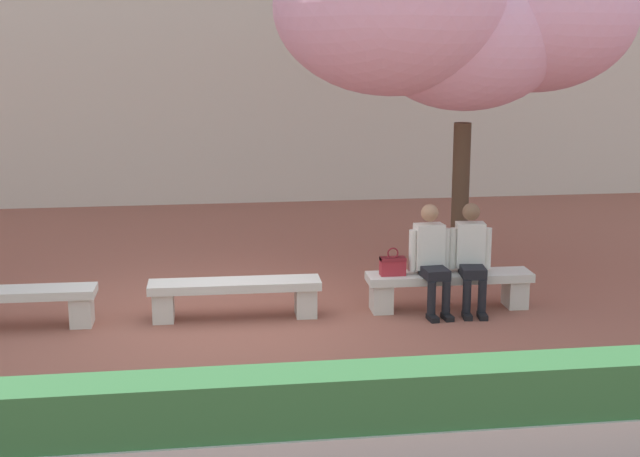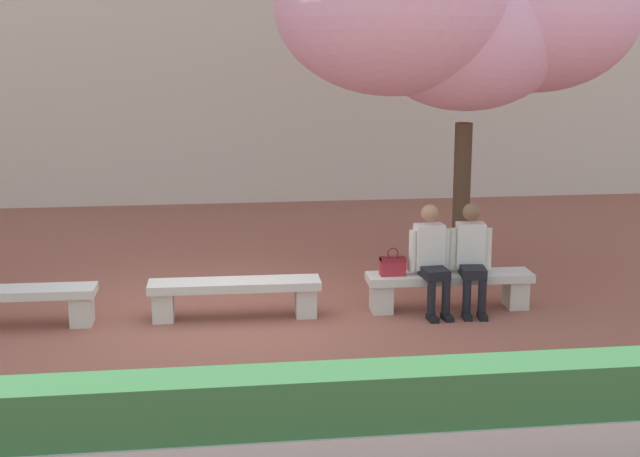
% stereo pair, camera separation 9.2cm
% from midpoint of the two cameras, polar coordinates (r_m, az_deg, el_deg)
% --- Properties ---
extents(ground_plane, '(100.00, 100.00, 0.00)m').
position_cam_midpoint_polar(ground_plane, '(10.56, -5.68, -5.71)').
color(ground_plane, '#8E5142').
extents(stone_bench_west_end, '(2.01, 0.46, 0.45)m').
position_cam_midpoint_polar(stone_bench_west_end, '(10.69, -19.70, -4.42)').
color(stone_bench_west_end, beige).
rests_on(stone_bench_west_end, ground).
extents(stone_bench_near_west, '(2.01, 0.46, 0.45)m').
position_cam_midpoint_polar(stone_bench_near_west, '(10.47, -5.72, -4.10)').
color(stone_bench_near_west, beige).
rests_on(stone_bench_near_west, ground).
extents(stone_bench_center, '(2.01, 0.46, 0.45)m').
position_cam_midpoint_polar(stone_bench_center, '(10.87, 8.03, -3.55)').
color(stone_bench_center, beige).
rests_on(stone_bench_center, ground).
extents(person_seated_left, '(0.51, 0.70, 1.29)m').
position_cam_midpoint_polar(person_seated_left, '(10.65, 6.89, -1.67)').
color(person_seated_left, black).
rests_on(person_seated_left, ground).
extents(person_seated_right, '(0.51, 0.71, 1.29)m').
position_cam_midpoint_polar(person_seated_right, '(10.79, 9.41, -1.57)').
color(person_seated_right, black).
rests_on(person_seated_right, ground).
extents(handbag, '(0.30, 0.15, 0.34)m').
position_cam_midpoint_polar(handbag, '(10.62, 4.43, -2.32)').
color(handbag, '#A3232D').
rests_on(handbag, stone_bench_center).
extents(cherry_tree_main, '(4.92, 3.23, 4.77)m').
position_cam_midpoint_polar(cherry_tree_main, '(12.11, 8.38, 13.29)').
color(cherry_tree_main, '#473323').
rests_on(cherry_tree_main, ground).
extents(planter_hedge_foreground, '(11.69, 0.50, 0.80)m').
position_cam_midpoint_polar(planter_hedge_foreground, '(6.82, -4.34, -12.54)').
color(planter_hedge_foreground, beige).
rests_on(planter_hedge_foreground, ground).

